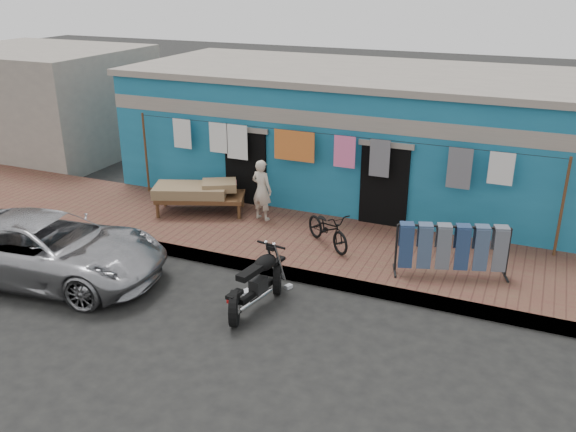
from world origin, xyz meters
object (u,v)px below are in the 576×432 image
object	(u,v)px
car	(48,248)
bicycle	(328,225)
jeans_rack	(452,249)
seated_person	(262,190)
charpoy	(201,198)
motorcycle	(257,281)

from	to	relation	value
car	bicycle	size ratio (longest dim) A/B	3.18
car	bicycle	bearing A→B (deg)	-64.51
jeans_rack	seated_person	bearing A→B (deg)	166.04
seated_person	bicycle	distance (m)	2.11
charpoy	car	bearing A→B (deg)	-107.65
bicycle	jeans_rack	world-z (taller)	jeans_rack
bicycle	charpoy	size ratio (longest dim) A/B	0.62
seated_person	bicycle	size ratio (longest dim) A/B	0.97
car	motorcycle	size ratio (longest dim) A/B	2.69
seated_person	charpoy	distance (m)	1.60
motorcycle	charpoy	world-z (taller)	motorcycle
seated_person	charpoy	bearing A→B (deg)	18.33
seated_person	jeans_rack	distance (m)	4.68
seated_person	charpoy	world-z (taller)	seated_person
bicycle	motorcycle	size ratio (longest dim) A/B	0.85
bicycle	motorcycle	world-z (taller)	bicycle
charpoy	jeans_rack	size ratio (longest dim) A/B	1.08
motorcycle	charpoy	size ratio (longest dim) A/B	0.73
jeans_rack	motorcycle	bearing A→B (deg)	-143.73
charpoy	bicycle	bearing A→B (deg)	-10.20
bicycle	jeans_rack	size ratio (longest dim) A/B	0.67
car	jeans_rack	xyz separation A→B (m)	(7.29, 2.80, 0.11)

